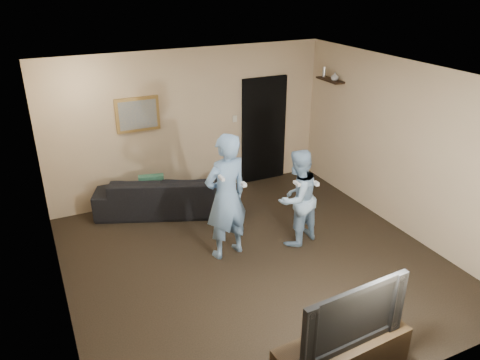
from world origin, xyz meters
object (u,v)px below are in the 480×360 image
tv_console (341,359)px  television (347,312)px  sofa (164,193)px  wii_player_left (226,197)px  wii_player_right (297,198)px

tv_console → television: television is taller
sofa → wii_player_left: wii_player_left is taller
sofa → television: size_ratio=1.88×
wii_player_left → wii_player_right: (1.06, -0.14, -0.18)m
tv_console → television: (0.00, 0.00, 0.59)m
wii_player_left → wii_player_right: 1.09m
sofa → wii_player_right: 2.38m
sofa → tv_console: 4.27m
tv_console → wii_player_right: 2.65m
tv_console → wii_player_right: (0.96, 2.42, 0.49)m
sofa → wii_player_left: (0.42, -1.67, 0.59)m
sofa → wii_player_left: bearing=125.8°
wii_player_left → wii_player_right: size_ratio=1.24×
tv_console → wii_player_left: size_ratio=0.77×
sofa → wii_player_right: bearing=151.1°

